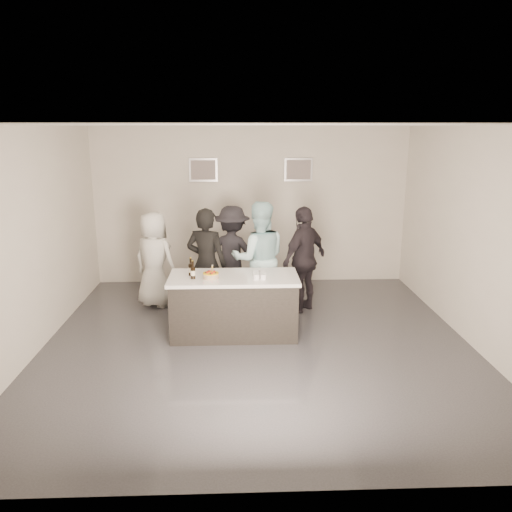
% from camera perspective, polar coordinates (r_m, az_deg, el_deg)
% --- Properties ---
extents(floor, '(6.00, 6.00, 0.00)m').
position_cam_1_polar(floor, '(7.20, 0.15, -9.91)').
color(floor, '#3D3D42').
rests_on(floor, ground).
extents(ceiling, '(6.00, 6.00, 0.00)m').
position_cam_1_polar(ceiling, '(6.56, 0.17, 14.73)').
color(ceiling, white).
extents(wall_back, '(6.00, 0.04, 3.00)m').
position_cam_1_polar(wall_back, '(9.67, -0.57, 5.70)').
color(wall_back, beige).
rests_on(wall_back, ground).
extents(wall_front, '(6.00, 0.04, 3.00)m').
position_cam_1_polar(wall_front, '(3.85, 2.01, -7.93)').
color(wall_front, beige).
rests_on(wall_front, ground).
extents(wall_left, '(0.04, 6.00, 3.00)m').
position_cam_1_polar(wall_left, '(7.25, -24.28, 1.47)').
color(wall_left, beige).
rests_on(wall_left, ground).
extents(wall_right, '(0.04, 6.00, 3.00)m').
position_cam_1_polar(wall_right, '(7.47, 23.84, 1.87)').
color(wall_right, beige).
rests_on(wall_right, ground).
extents(picture_left, '(0.54, 0.04, 0.44)m').
position_cam_1_polar(picture_left, '(9.57, -6.05, 9.76)').
color(picture_left, '#B2B2B7').
rests_on(picture_left, wall_back).
extents(picture_right, '(0.54, 0.04, 0.44)m').
position_cam_1_polar(picture_right, '(9.62, 4.87, 9.81)').
color(picture_right, '#B2B2B7').
rests_on(picture_right, wall_back).
extents(bar_counter, '(1.86, 0.86, 0.90)m').
position_cam_1_polar(bar_counter, '(7.33, -2.53, -5.67)').
color(bar_counter, white).
rests_on(bar_counter, ground).
extents(cake, '(0.23, 0.23, 0.07)m').
position_cam_1_polar(cake, '(7.09, -5.18, -2.26)').
color(cake, yellow).
rests_on(cake, bar_counter).
extents(beer_bottle_a, '(0.07, 0.07, 0.26)m').
position_cam_1_polar(beer_bottle_a, '(7.22, -7.47, -1.24)').
color(beer_bottle_a, black).
rests_on(beer_bottle_a, bar_counter).
extents(beer_bottle_b, '(0.07, 0.07, 0.26)m').
position_cam_1_polar(beer_bottle_b, '(7.07, -7.23, -1.58)').
color(beer_bottle_b, black).
rests_on(beer_bottle_b, bar_counter).
extents(tumbler_cluster, '(0.19, 0.30, 0.08)m').
position_cam_1_polar(tumbler_cluster, '(7.10, 0.42, -2.15)').
color(tumbler_cluster, orange).
rests_on(tumbler_cluster, bar_counter).
extents(candles, '(0.24, 0.08, 0.01)m').
position_cam_1_polar(candles, '(6.92, -5.11, -2.97)').
color(candles, pink).
rests_on(candles, bar_counter).
extents(person_main_black, '(0.75, 0.60, 1.78)m').
position_cam_1_polar(person_main_black, '(7.89, -5.68, -0.89)').
color(person_main_black, black).
rests_on(person_main_black, ground).
extents(person_main_blue, '(0.94, 0.75, 1.86)m').
position_cam_1_polar(person_main_blue, '(8.01, 0.37, -0.32)').
color(person_main_blue, '#B7E9F0').
rests_on(person_main_blue, ground).
extents(person_guest_left, '(0.94, 0.83, 1.62)m').
position_cam_1_polar(person_guest_left, '(8.58, -11.52, -0.41)').
color(person_guest_left, silver).
rests_on(person_guest_left, ground).
extents(person_guest_right, '(1.03, 1.03, 1.75)m').
position_cam_1_polar(person_guest_right, '(8.22, 5.53, -0.37)').
color(person_guest_right, black).
rests_on(person_guest_right, ground).
extents(person_guest_back, '(1.22, 0.91, 1.68)m').
position_cam_1_polar(person_guest_back, '(8.69, -2.70, 0.25)').
color(person_guest_back, black).
rests_on(person_guest_back, ground).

